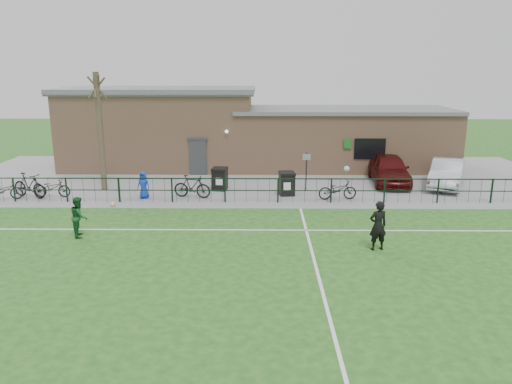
{
  "coord_description": "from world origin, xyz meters",
  "views": [
    {
      "loc": [
        0.23,
        -14.72,
        6.39
      ],
      "look_at": [
        0.0,
        5.0,
        1.3
      ],
      "focal_mm": 35.0,
      "sensor_mm": 36.0,
      "label": 1
    }
  ],
  "objects_px": {
    "bicycle_a": "(3,190)",
    "bicycle_b": "(29,185)",
    "wheelie_bin_right": "(287,184)",
    "ball_ground": "(113,204)",
    "bicycle_c": "(52,188)",
    "car_maroon": "(389,169)",
    "bare_tree": "(100,132)",
    "outfield_player": "(79,217)",
    "bicycle_d": "(192,186)",
    "bicycle_e": "(337,190)",
    "wheelie_bin_left": "(220,180)",
    "spectator_child": "(144,185)",
    "car_silver": "(447,173)",
    "sign_post": "(306,171)"
  },
  "relations": [
    {
      "from": "bicycle_d",
      "to": "sign_post",
      "type": "bearing_deg",
      "value": -62.57
    },
    {
      "from": "bicycle_a",
      "to": "bare_tree",
      "type": "bearing_deg",
      "value": -78.71
    },
    {
      "from": "car_maroon",
      "to": "ball_ground",
      "type": "bearing_deg",
      "value": -156.64
    },
    {
      "from": "wheelie_bin_left",
      "to": "bicycle_c",
      "type": "relative_size",
      "value": 0.6
    },
    {
      "from": "car_maroon",
      "to": "bicycle_a",
      "type": "distance_m",
      "value": 19.73
    },
    {
      "from": "wheelie_bin_right",
      "to": "bicycle_c",
      "type": "distance_m",
      "value": 11.54
    },
    {
      "from": "bicycle_e",
      "to": "bicycle_c",
      "type": "bearing_deg",
      "value": 83.49
    },
    {
      "from": "bicycle_c",
      "to": "bicycle_e",
      "type": "distance_m",
      "value": 13.93
    },
    {
      "from": "wheelie_bin_left",
      "to": "sign_post",
      "type": "distance_m",
      "value": 4.48
    },
    {
      "from": "wheelie_bin_left",
      "to": "car_silver",
      "type": "relative_size",
      "value": 0.24
    },
    {
      "from": "car_silver",
      "to": "bicycle_d",
      "type": "relative_size",
      "value": 2.37
    },
    {
      "from": "spectator_child",
      "to": "car_maroon",
      "type": "bearing_deg",
      "value": 29.11
    },
    {
      "from": "wheelie_bin_right",
      "to": "ball_ground",
      "type": "bearing_deg",
      "value": -171.93
    },
    {
      "from": "outfield_player",
      "to": "car_silver",
      "type": "bearing_deg",
      "value": -79.71
    },
    {
      "from": "wheelie_bin_right",
      "to": "bicycle_e",
      "type": "bearing_deg",
      "value": -26.81
    },
    {
      "from": "car_silver",
      "to": "outfield_player",
      "type": "relative_size",
      "value": 2.87
    },
    {
      "from": "car_maroon",
      "to": "bicycle_b",
      "type": "xyz_separation_m",
      "value": [
        -18.29,
        -3.25,
        -0.18
      ]
    },
    {
      "from": "bicycle_b",
      "to": "outfield_player",
      "type": "distance_m",
      "value": 7.05
    },
    {
      "from": "bicycle_a",
      "to": "bicycle_e",
      "type": "bearing_deg",
      "value": -105.1
    },
    {
      "from": "spectator_child",
      "to": "wheelie_bin_left",
      "type": "bearing_deg",
      "value": 40.55
    },
    {
      "from": "bicycle_a",
      "to": "bicycle_c",
      "type": "bearing_deg",
      "value": -92.44
    },
    {
      "from": "bicycle_d",
      "to": "spectator_child",
      "type": "relative_size",
      "value": 1.42
    },
    {
      "from": "bicycle_b",
      "to": "ball_ground",
      "type": "xyz_separation_m",
      "value": [
        4.49,
        -1.52,
        -0.51
      ]
    },
    {
      "from": "car_silver",
      "to": "bicycle_b",
      "type": "xyz_separation_m",
      "value": [
        -21.18,
        -2.54,
        -0.12
      ]
    },
    {
      "from": "bicycle_c",
      "to": "ball_ground",
      "type": "distance_m",
      "value": 3.82
    },
    {
      "from": "wheelie_bin_right",
      "to": "spectator_child",
      "type": "relative_size",
      "value": 0.82
    },
    {
      "from": "car_silver",
      "to": "wheelie_bin_left",
      "type": "bearing_deg",
      "value": -151.66
    },
    {
      "from": "bare_tree",
      "to": "car_maroon",
      "type": "height_order",
      "value": "bare_tree"
    },
    {
      "from": "bicycle_c",
      "to": "ball_ground",
      "type": "height_order",
      "value": "bicycle_c"
    },
    {
      "from": "bicycle_a",
      "to": "bicycle_d",
      "type": "height_order",
      "value": "bicycle_d"
    },
    {
      "from": "wheelie_bin_left",
      "to": "spectator_child",
      "type": "height_order",
      "value": "spectator_child"
    },
    {
      "from": "bicycle_c",
      "to": "bicycle_d",
      "type": "relative_size",
      "value": 0.96
    },
    {
      "from": "bicycle_a",
      "to": "bicycle_b",
      "type": "height_order",
      "value": "bicycle_b"
    },
    {
      "from": "bare_tree",
      "to": "outfield_player",
      "type": "height_order",
      "value": "bare_tree"
    },
    {
      "from": "sign_post",
      "to": "bicycle_e",
      "type": "distance_m",
      "value": 2.29
    },
    {
      "from": "bicycle_d",
      "to": "wheelie_bin_right",
      "type": "bearing_deg",
      "value": -70.03
    },
    {
      "from": "wheelie_bin_left",
      "to": "ball_ground",
      "type": "distance_m",
      "value": 5.69
    },
    {
      "from": "ball_ground",
      "to": "bicycle_d",
      "type": "bearing_deg",
      "value": 25.08
    },
    {
      "from": "bicycle_a",
      "to": "bicycle_b",
      "type": "distance_m",
      "value": 1.17
    },
    {
      "from": "wheelie_bin_left",
      "to": "ball_ground",
      "type": "height_order",
      "value": "wheelie_bin_left"
    },
    {
      "from": "bicycle_d",
      "to": "outfield_player",
      "type": "distance_m",
      "value": 6.6
    },
    {
      "from": "car_silver",
      "to": "wheelie_bin_right",
      "type": "bearing_deg",
      "value": -143.64
    },
    {
      "from": "bicycle_b",
      "to": "bicycle_e",
      "type": "xyz_separation_m",
      "value": [
        14.99,
        -0.15,
        -0.13
      ]
    },
    {
      "from": "wheelie_bin_left",
      "to": "bicycle_c",
      "type": "xyz_separation_m",
      "value": [
        -8.1,
        -1.57,
        -0.07
      ]
    },
    {
      "from": "bicycle_c",
      "to": "spectator_child",
      "type": "bearing_deg",
      "value": -90.75
    },
    {
      "from": "car_silver",
      "to": "outfield_player",
      "type": "bearing_deg",
      "value": -130.09
    },
    {
      "from": "car_maroon",
      "to": "spectator_child",
      "type": "bearing_deg",
      "value": -161.17
    },
    {
      "from": "bicycle_e",
      "to": "bare_tree",
      "type": "bearing_deg",
      "value": 75.45
    },
    {
      "from": "bicycle_b",
      "to": "bicycle_d",
      "type": "relative_size",
      "value": 1.09
    },
    {
      "from": "bare_tree",
      "to": "outfield_player",
      "type": "bearing_deg",
      "value": -79.74
    }
  ]
}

